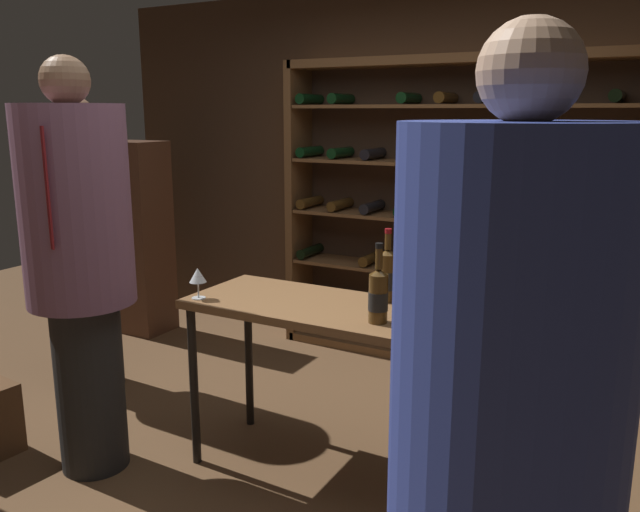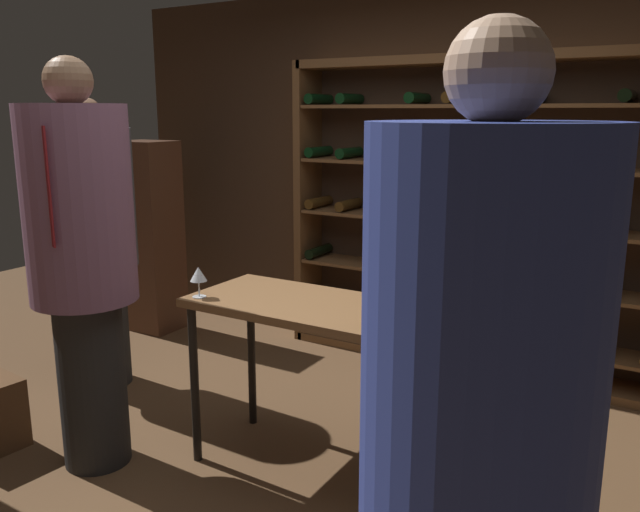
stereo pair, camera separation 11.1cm
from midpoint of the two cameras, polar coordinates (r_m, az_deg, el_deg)
name	(u,v)px [view 2 (the right image)]	position (r m, az deg, el deg)	size (l,w,h in m)	color
ground_plane	(281,475)	(3.39, -2.47, -18.68)	(10.11, 10.11, 0.00)	brown
back_wall	(440,175)	(4.77, 11.16, 7.00)	(5.38, 0.10, 2.63)	#3D2B1E
wine_rack	(468,218)	(4.51, 13.55, 3.27)	(2.61, 0.32, 2.12)	brown
tasting_table	(324,324)	(3.10, 1.36, -5.98)	(1.33, 0.58, 0.87)	brown
person_guest_khaki	(476,445)	(1.49, 15.75, -15.73)	(0.50, 0.50, 1.94)	black
person_host_in_suit	(95,232)	(4.32, -18.45, 1.99)	(0.51, 0.51, 1.84)	#272727
person_guest_blue_shirt	(82,251)	(3.30, -19.28, 0.38)	(0.51, 0.51, 2.01)	#242424
display_cabinet	(150,237)	(5.42, -14.16, 1.64)	(0.44, 0.36, 1.53)	#4C2D1E
wine_bottle_green_slim	(375,296)	(2.79, 6.00, -3.49)	(0.09, 0.09, 0.35)	#4C3314
wine_bottle_black_capsule	(387,276)	(3.10, 6.92, -1.73)	(0.09, 0.09, 0.35)	#4C3314
wine_glass_stemmed_left	(198,275)	(3.20, -9.66, -1.69)	(0.08, 0.08, 0.15)	silver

